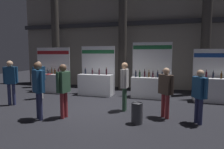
% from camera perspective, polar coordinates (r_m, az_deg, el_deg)
% --- Properties ---
extents(ground_plane, '(27.52, 27.52, 0.00)m').
position_cam_1_polar(ground_plane, '(7.58, -3.44, -9.48)').
color(ground_plane, black).
extents(hall_colonnade, '(13.76, 1.30, 6.84)m').
position_cam_1_polar(hall_colonnade, '(11.74, 4.05, 12.66)').
color(hall_colonnade, gray).
rests_on(hall_colonnade, ground_plane).
extents(exhibitor_booth_0, '(1.97, 0.73, 2.36)m').
position_cam_1_polar(exhibitor_booth_0, '(10.79, -17.60, -1.82)').
color(exhibitor_booth_0, white).
rests_on(exhibitor_booth_0, ground_plane).
extents(exhibitor_booth_1, '(1.75, 0.66, 2.41)m').
position_cam_1_polar(exhibitor_booth_1, '(9.59, -4.73, -2.38)').
color(exhibitor_booth_1, white).
rests_on(exhibitor_booth_1, ground_plane).
extents(exhibitor_booth_2, '(1.82, 0.66, 2.57)m').
position_cam_1_polar(exhibitor_booth_2, '(9.14, 11.34, -2.93)').
color(exhibitor_booth_2, white).
rests_on(exhibitor_booth_2, ground_plane).
extents(exhibitor_booth_3, '(1.57, 0.66, 2.24)m').
position_cam_1_polar(exhibitor_booth_3, '(9.23, 27.55, -3.54)').
color(exhibitor_booth_3, white).
rests_on(exhibitor_booth_3, ground_plane).
extents(trash_bin, '(0.33, 0.33, 0.62)m').
position_cam_1_polar(trash_bin, '(5.81, 7.37, -11.24)').
color(trash_bin, '#38383D').
rests_on(trash_bin, ground_plane).
extents(visitor_0, '(0.23, 0.52, 1.74)m').
position_cam_1_polar(visitor_0, '(6.87, 3.73, -2.35)').
color(visitor_0, '#33563D').
rests_on(visitor_0, ground_plane).
extents(visitor_2, '(0.53, 0.45, 1.79)m').
position_cam_1_polar(visitor_2, '(6.35, -20.84, -2.89)').
color(visitor_2, navy).
rests_on(visitor_2, ground_plane).
extents(visitor_4, '(0.40, 0.49, 1.59)m').
position_cam_1_polar(visitor_4, '(6.14, 24.36, -4.70)').
color(visitor_4, navy).
rests_on(visitor_4, ground_plane).
extents(visitor_5, '(0.33, 0.54, 1.72)m').
position_cam_1_polar(visitor_5, '(6.29, -14.12, -3.26)').
color(visitor_5, maroon).
rests_on(visitor_5, ground_plane).
extents(visitor_6, '(0.48, 0.47, 1.61)m').
position_cam_1_polar(visitor_6, '(6.33, 15.55, -3.88)').
color(visitor_6, maroon).
rests_on(visitor_6, ground_plane).
extents(visitor_7, '(0.44, 0.46, 1.69)m').
position_cam_1_polar(visitor_7, '(9.29, -20.66, -0.55)').
color(visitor_7, silver).
rests_on(visitor_7, ground_plane).
extents(visitor_8, '(0.51, 0.35, 1.77)m').
position_cam_1_polar(visitor_8, '(8.59, -27.68, -1.15)').
color(visitor_8, navy).
rests_on(visitor_8, ground_plane).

